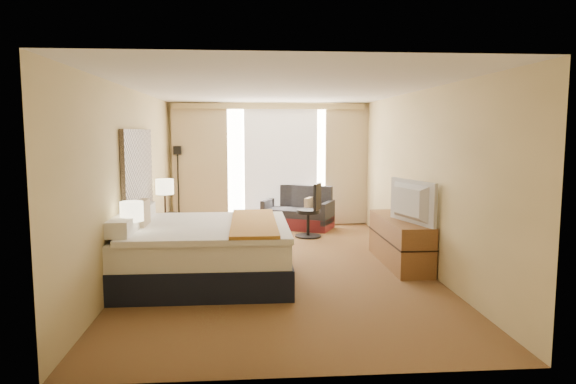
{
  "coord_description": "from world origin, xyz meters",
  "views": [
    {
      "loc": [
        -0.45,
        -7.46,
        1.99
      ],
      "look_at": [
        0.16,
        0.4,
        1.07
      ],
      "focal_mm": 32.0,
      "sensor_mm": 36.0,
      "label": 1
    }
  ],
  "objects": [
    {
      "name": "wall_front",
      "position": [
        0.0,
        -3.5,
        1.3
      ],
      "size": [
        4.2,
        0.02,
        2.6
      ],
      "primitive_type": "cube",
      "color": "#E0C488",
      "rests_on": "ground"
    },
    {
      "name": "wall_back",
      "position": [
        0.0,
        3.5,
        1.3
      ],
      "size": [
        4.2,
        0.02,
        2.6
      ],
      "primitive_type": "cube",
      "color": "#E0C488",
      "rests_on": "ground"
    },
    {
      "name": "nightstand_left",
      "position": [
        -1.87,
        -1.05,
        0.28
      ],
      "size": [
        0.45,
        0.52,
        0.55
      ],
      "primitive_type": "cube",
      "color": "brown",
      "rests_on": "floor"
    },
    {
      "name": "floor_lamp",
      "position": [
        -1.9,
        3.3,
        1.2
      ],
      "size": [
        0.22,
        0.22,
        1.7
      ],
      "color": "black",
      "rests_on": "floor"
    },
    {
      "name": "floor",
      "position": [
        0.0,
        0.0,
        0.0
      ],
      "size": [
        4.2,
        7.0,
        0.02
      ],
      "primitive_type": "cube",
      "color": "#592619",
      "rests_on": "ground"
    },
    {
      "name": "loveseat",
      "position": [
        0.6,
        3.04,
        0.29
      ],
      "size": [
        1.57,
        1.25,
        0.87
      ],
      "rotation": [
        0.0,
        0.0,
        -0.43
      ],
      "color": "maroon",
      "rests_on": "floor"
    },
    {
      "name": "wall_right",
      "position": [
        2.1,
        0.0,
        1.3
      ],
      "size": [
        0.02,
        7.0,
        2.6
      ],
      "primitive_type": "cube",
      "color": "#E0C488",
      "rests_on": "ground"
    },
    {
      "name": "window",
      "position": [
        0.25,
        3.47,
        1.32
      ],
      "size": [
        2.3,
        0.02,
        2.3
      ],
      "primitive_type": "cube",
      "color": "white",
      "rests_on": "wall_back"
    },
    {
      "name": "telephone",
      "position": [
        -1.77,
        1.39,
        0.58
      ],
      "size": [
        0.19,
        0.16,
        0.06
      ],
      "primitive_type": "cube",
      "rotation": [
        0.0,
        0.0,
        -0.25
      ],
      "color": "black",
      "rests_on": "nightstand_right"
    },
    {
      "name": "headboard",
      "position": [
        -2.06,
        0.2,
        1.28
      ],
      "size": [
        0.06,
        1.85,
        1.5
      ],
      "primitive_type": "cube",
      "color": "black",
      "rests_on": "wall_left"
    },
    {
      "name": "lamp_right",
      "position": [
        -1.87,
        1.38,
        1.05
      ],
      "size": [
        0.3,
        0.3,
        0.64
      ],
      "color": "black",
      "rests_on": "nightstand_right"
    },
    {
      "name": "media_dresser",
      "position": [
        1.83,
        0.0,
        0.35
      ],
      "size": [
        0.5,
        1.8,
        0.7
      ],
      "primitive_type": "cube",
      "color": "brown",
      "rests_on": "floor"
    },
    {
      "name": "curtains",
      "position": [
        -0.0,
        3.39,
        1.41
      ],
      "size": [
        4.12,
        0.19,
        2.56
      ],
      "color": "#C6AB8B",
      "rests_on": "floor"
    },
    {
      "name": "desk_chair",
      "position": [
        0.73,
        2.08,
        0.46
      ],
      "size": [
        0.52,
        0.51,
        1.03
      ],
      "rotation": [
        0.0,
        0.0,
        -0.39
      ],
      "color": "black",
      "rests_on": "floor"
    },
    {
      "name": "bed",
      "position": [
        -1.06,
        -0.65,
        0.4
      ],
      "size": [
        2.26,
        2.07,
        1.1
      ],
      "color": "black",
      "rests_on": "floor"
    },
    {
      "name": "television",
      "position": [
        1.78,
        -0.42,
        1.01
      ],
      "size": [
        0.43,
        1.06,
        0.61
      ],
      "primitive_type": "imported",
      "rotation": [
        0.0,
        0.0,
        1.85
      ],
      "color": "black",
      "rests_on": "media_dresser"
    },
    {
      "name": "lamp_left",
      "position": [
        -1.88,
        -1.11,
        1.01
      ],
      "size": [
        0.28,
        0.28,
        0.59
      ],
      "color": "black",
      "rests_on": "nightstand_left"
    },
    {
      "name": "ceiling",
      "position": [
        0.0,
        0.0,
        2.6
      ],
      "size": [
        4.2,
        7.0,
        0.02
      ],
      "primitive_type": "cube",
      "color": "silver",
      "rests_on": "wall_back"
    },
    {
      "name": "nightstand_right",
      "position": [
        -1.87,
        1.45,
        0.28
      ],
      "size": [
        0.45,
        0.52,
        0.55
      ],
      "primitive_type": "cube",
      "color": "brown",
      "rests_on": "floor"
    },
    {
      "name": "tissue_box",
      "position": [
        -1.81,
        -1.2,
        0.6
      ],
      "size": [
        0.14,
        0.14,
        0.11
      ],
      "primitive_type": "cube",
      "rotation": [
        0.0,
        0.0,
        -0.19
      ],
      "color": "#83A9CA",
      "rests_on": "nightstand_left"
    },
    {
      "name": "wall_left",
      "position": [
        -2.1,
        0.0,
        1.3
      ],
      "size": [
        0.02,
        7.0,
        2.6
      ],
      "primitive_type": "cube",
      "color": "#E0C488",
      "rests_on": "ground"
    }
  ]
}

